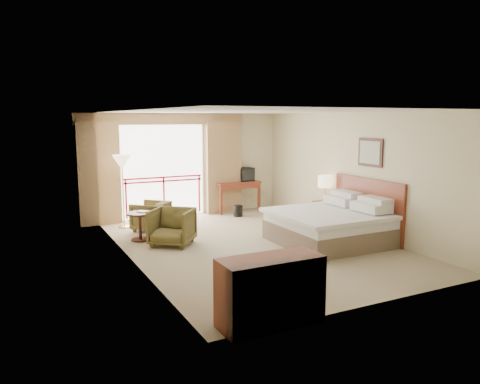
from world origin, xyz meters
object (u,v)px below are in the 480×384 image
nightstand (326,214)px  table_lamp (325,182)px  armchair_near (172,245)px  wastebasket (238,211)px  floor_lamp (122,165)px  desk (235,188)px  bed (331,225)px  dresser (270,291)px  side_table (140,222)px  tv (246,174)px  armchair_far (151,230)px

nightstand → table_lamp: table_lamp is taller
nightstand → armchair_near: 3.80m
wastebasket → floor_lamp: (-2.98, 0.10, 1.33)m
desk → wastebasket: 0.93m
bed → wastebasket: bed is taller
desk → armchair_near: desk is taller
bed → dresser: bed is taller
bed → side_table: bearing=150.6°
nightstand → dresser: (-3.90, -4.04, 0.13)m
nightstand → floor_lamp: floor_lamp is taller
table_lamp → desk: table_lamp is taller
nightstand → table_lamp: size_ratio=1.01×
table_lamp → wastebasket: size_ratio=2.01×
bed → side_table: bed is taller
table_lamp → wastebasket: table_lamp is taller
table_lamp → side_table: 4.38m
table_lamp → tv: size_ratio=1.45×
dresser → wastebasket: bearing=69.6°
armchair_far → dresser: (-0.08, -5.56, 0.44)m
armchair_near → dresser: bearing=-52.4°
table_lamp → armchair_far: table_lamp is taller
tv → armchair_far: (-3.07, -1.16, -1.02)m
armchair_near → side_table: bearing=166.9°
bed → desk: 3.99m
armchair_far → armchair_near: armchair_near is taller
armchair_near → floor_lamp: (-0.52, 2.01, 1.48)m
wastebasket → floor_lamp: floor_lamp is taller
dresser → armchair_near: bearing=91.1°
bed → armchair_near: (-3.00, 1.33, -0.38)m
nightstand → tv: tv is taller
tv → wastebasket: tv is taller
tv → floor_lamp: bearing=-171.5°
armchair_near → side_table: 0.90m
tv → armchair_far: bearing=-160.0°
dresser → side_table: bearing=97.2°
armchair_far → side_table: bearing=14.6°
tv → wastebasket: (-0.57, -0.67, -0.87)m
table_lamp → tv: table_lamp is taller
bed → wastebasket: bearing=99.4°
armchair_near → floor_lamp: bearing=143.6°
desk → side_table: bearing=-148.6°
nightstand → dresser: bearing=-133.5°
tv → floor_lamp: size_ratio=0.24×
table_lamp → floor_lamp: 4.79m
bed → table_lamp: bearing=58.4°
nightstand → tv: (-0.75, 2.69, 0.71)m
tv → floor_lamp: floor_lamp is taller
desk → dresser: (-2.85, -6.79, -0.21)m
bed → dresser: (-3.11, -2.81, 0.06)m
nightstand → armchair_far: bearing=158.7°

